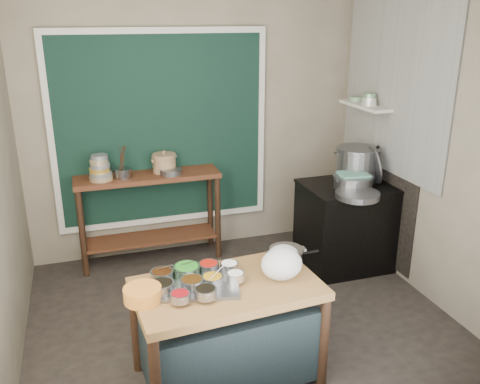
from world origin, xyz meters
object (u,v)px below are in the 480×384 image
object	(u,v)px
stove_block	(347,227)
saucepan	(286,257)
yellow_basin	(143,294)
ceramic_crock	(164,164)
prep_table	(228,332)
back_counter	(150,218)
stock_pot	(357,164)
condiment_tray	(198,285)
utensil_cup	(123,173)
steamer	(353,182)

from	to	relation	value
stove_block	saucepan	size ratio (longest dim) A/B	3.58
yellow_basin	ceramic_crock	size ratio (longest dim) A/B	0.96
prep_table	stove_block	bearing A→B (deg)	34.03
back_counter	ceramic_crock	size ratio (longest dim) A/B	5.73
stock_pot	condiment_tray	bearing A→B (deg)	-145.26
stock_pot	stove_block	bearing A→B (deg)	-138.47
saucepan	utensil_cup	world-z (taller)	utensil_cup
yellow_basin	stock_pot	size ratio (longest dim) A/B	0.55
condiment_tray	stock_pot	bearing A→B (deg)	34.74
saucepan	stock_pot	xyz separation A→B (m)	(1.29, 1.27, 0.23)
condiment_tray	saucepan	distance (m)	0.69
prep_table	saucepan	distance (m)	0.67
utensil_cup	steamer	size ratio (longest dim) A/B	0.42
stove_block	utensil_cup	size ratio (longest dim) A/B	5.42
condiment_tray	stock_pot	size ratio (longest dim) A/B	1.22
prep_table	stove_block	world-z (taller)	stove_block
ceramic_crock	prep_table	bearing A→B (deg)	-88.41
prep_table	back_counter	distance (m)	2.05
saucepan	ceramic_crock	size ratio (longest dim) A/B	0.99
utensil_cup	stock_pot	world-z (taller)	stock_pot
ceramic_crock	steamer	size ratio (longest dim) A/B	0.63
yellow_basin	steamer	distance (m)	2.52
back_counter	stock_pot	world-z (taller)	stock_pot
ceramic_crock	stock_pot	world-z (taller)	stock_pot
stove_block	steamer	distance (m)	0.53
yellow_basin	steamer	world-z (taller)	steamer
stove_block	ceramic_crock	size ratio (longest dim) A/B	3.56
stove_block	stock_pot	distance (m)	0.65
condiment_tray	utensil_cup	distance (m)	1.98
utensil_cup	ceramic_crock	xyz separation A→B (m)	(0.42, 0.08, 0.04)
steamer	condiment_tray	bearing A→B (deg)	-147.36
steamer	prep_table	bearing A→B (deg)	-143.56
prep_table	back_counter	world-z (taller)	back_counter
prep_table	utensil_cup	bearing A→B (deg)	99.59
steamer	utensil_cup	bearing A→B (deg)	159.67
back_counter	yellow_basin	distance (m)	2.11
utensil_cup	ceramic_crock	size ratio (longest dim) A/B	0.66
stove_block	condiment_tray	bearing A→B (deg)	-145.72
utensil_cup	steamer	xyz separation A→B (m)	(2.11, -0.78, -0.06)
stock_pot	saucepan	bearing A→B (deg)	-135.55
stove_block	condiment_tray	size ratio (longest dim) A/B	1.68
stock_pot	steamer	bearing A→B (deg)	-126.73
saucepan	stock_pot	size ratio (longest dim) A/B	0.57
stove_block	steamer	bearing A→B (deg)	-109.44
steamer	stove_block	bearing A→B (deg)	70.56
yellow_basin	ceramic_crock	world-z (taller)	ceramic_crock
prep_table	ceramic_crock	xyz separation A→B (m)	(-0.06, 2.07, 0.66)
back_counter	utensil_cup	bearing A→B (deg)	-168.57
saucepan	utensil_cup	bearing A→B (deg)	117.25
prep_table	stock_pot	bearing A→B (deg)	34.27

